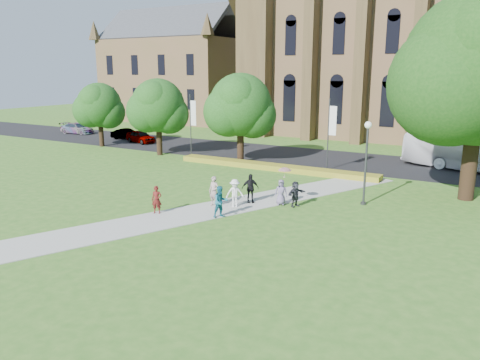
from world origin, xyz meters
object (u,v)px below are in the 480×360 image
Objects in this scene: streetlamp at (366,153)px; car_1 at (127,134)px; tour_coach at (472,152)px; car_2 at (77,128)px; pedestrian_0 at (157,200)px; large_tree at (480,68)px; car_0 at (141,137)px.

car_1 is (-32.78, 13.91, -2.64)m from streetlamp.
car_2 is (-47.24, 0.05, -0.87)m from tour_coach.
streetlamp is 44.63m from car_2.
pedestrian_0 reaches higher than car_1.
large_tree reaches higher than tour_coach.
pedestrian_0 is at bearing -121.77° from car_0.
car_1 is at bearing 110.28° from pedestrian_0.
streetlamp is at bearing -112.95° from car_2.
car_0 is 12.87m from car_2.
large_tree is 12.02m from tour_coach.
streetlamp is 35.71m from car_1.
large_tree reaches higher than car_1.
car_2 is (-9.36, 0.56, 0.06)m from car_1.
streetlamp reaches higher than pedestrian_0.
large_tree is 49.27m from car_2.
pedestrian_0 is at bearing -149.76° from car_1.
streetlamp is 32.08m from car_0.
large_tree is (5.50, 4.50, 5.07)m from streetlamp.
car_2 is (-42.14, 14.47, -2.58)m from streetlamp.
pedestrian_0 is (-10.04, -8.01, -2.43)m from streetlamp.
car_2 is at bearing 70.75° from car_1.
car_0 is at bearing 106.55° from tour_coach.
car_0 is at bearing 167.03° from large_tree.
car_0 is (-34.51, -1.87, -0.85)m from tour_coach.
tour_coach reaches higher than car_1.
tour_coach is 6.80× the size of pedestrian_0.
car_1 is 2.34× the size of pedestrian_0.
streetlamp reaches higher than car_0.
pedestrian_0 is (-15.54, -12.51, -7.50)m from large_tree.
streetlamp is at bearing 173.98° from tour_coach.
car_1 is at bearing 104.21° from tour_coach.
car_1 is at bearing 157.00° from streetlamp.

